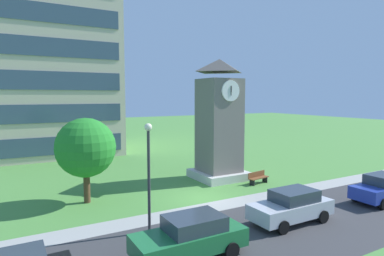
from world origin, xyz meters
TOP-DOWN VIEW (x-y plane):
  - ground_plane at (0.00, 0.00)m, footprint 160.00×160.00m
  - street_asphalt at (0.00, -6.01)m, footprint 120.00×7.20m
  - kerb_strip at (0.00, -1.61)m, footprint 120.00×1.60m
  - office_building at (-7.11, 23.31)m, footprint 15.32×12.18m
  - clock_tower at (3.75, 3.85)m, footprint 3.80×3.80m
  - park_bench at (5.39, 1.08)m, footprint 1.85×0.76m
  - street_lamp at (-4.97, -3.19)m, footprint 0.36×0.36m
  - tree_near_tower at (-6.63, 2.83)m, footprint 3.60×3.60m
  - parked_car_green at (-4.43, -6.24)m, footprint 4.63×2.07m
  - parked_car_silver at (1.90, -5.58)m, footprint 4.51×1.99m
  - parked_car_blue at (9.25, -5.93)m, footprint 4.12×1.96m

SIDE VIEW (x-z plane):
  - ground_plane at x=0.00m, z-range 0.00..0.00m
  - kerb_strip at x=0.00m, z-range 0.00..0.01m
  - street_asphalt at x=0.00m, z-range 0.00..0.01m
  - park_bench at x=5.39m, z-range 0.02..0.90m
  - parked_car_blue at x=9.25m, z-range 0.01..1.70m
  - parked_car_silver at x=1.90m, z-range 0.02..1.71m
  - parked_car_green at x=-4.43m, z-range 0.02..1.71m
  - street_lamp at x=-4.97m, z-range 0.68..5.92m
  - tree_near_tower at x=-6.63m, z-range 0.79..5.99m
  - clock_tower at x=3.75m, z-range -0.53..8.80m
  - office_building at x=-7.11m, z-range 0.00..19.20m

